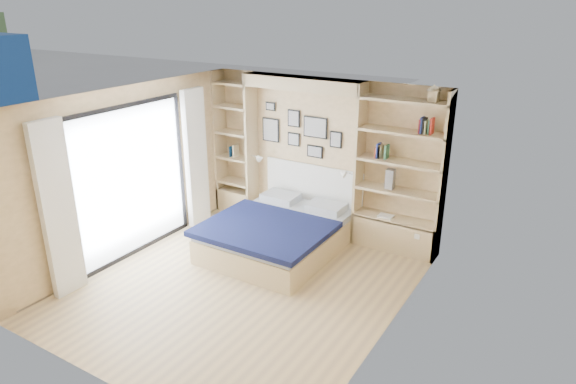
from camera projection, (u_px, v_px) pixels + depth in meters
The scene contains 8 objects.
ground at pixel (244, 285), 6.93m from camera, with size 4.50×4.50×0.00m, color tan.
room_shell at pixel (280, 174), 7.95m from camera, with size 4.50×4.50×4.50m.
bed at pixel (279, 233), 7.81m from camera, with size 1.79×2.21×1.07m.
photo_gallery at pixel (299, 131), 8.36m from camera, with size 1.48×0.02×0.82m.
reading_lamps at pixel (300, 165), 8.28m from camera, with size 1.92×0.12×0.15m.
shelf_decor at pixel (392, 140), 7.39m from camera, with size 3.55×0.23×2.03m.
deck at pixel (72, 227), 8.68m from camera, with size 3.20×4.00×0.05m, color #776A58.
deck_chair at pixel (72, 210), 8.38m from camera, with size 0.77×0.93×0.81m.
Camera 1 is at (3.64, -4.85, 3.62)m, focal length 32.00 mm.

